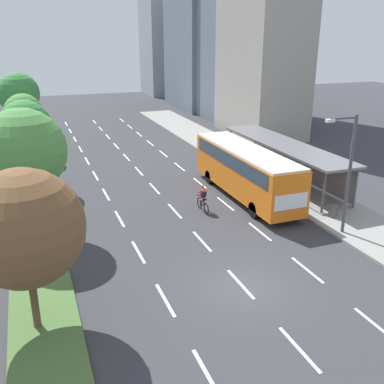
{
  "coord_description": "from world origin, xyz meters",
  "views": [
    {
      "loc": [
        -7.99,
        -14.71,
        10.41
      ],
      "look_at": [
        1.08,
        9.28,
        1.2
      ],
      "focal_mm": 40.99,
      "sensor_mm": 36.0,
      "label": 1
    }
  ],
  "objects_px": {
    "bus_shelter": "(286,158)",
    "median_tree_fourth": "(24,113)",
    "median_tree_fifth": "(18,93)",
    "median_tree_second": "(23,151)",
    "trash_bin": "(333,210)",
    "cyclist": "(203,199)",
    "median_tree_third": "(25,126)",
    "bus": "(245,168)",
    "streetlight": "(347,167)",
    "median_tree_nearest": "(24,228)"
  },
  "relations": [
    {
      "from": "bus",
      "to": "streetlight",
      "type": "height_order",
      "value": "streetlight"
    },
    {
      "from": "median_tree_second",
      "to": "bus_shelter",
      "type": "bearing_deg",
      "value": 10.64
    },
    {
      "from": "median_tree_second",
      "to": "median_tree_fifth",
      "type": "bearing_deg",
      "value": 90.32
    },
    {
      "from": "median_tree_third",
      "to": "cyclist",
      "type": "bearing_deg",
      "value": -39.95
    },
    {
      "from": "trash_bin",
      "to": "median_tree_nearest",
      "type": "bearing_deg",
      "value": -164.49
    },
    {
      "from": "median_tree_third",
      "to": "streetlight",
      "type": "height_order",
      "value": "streetlight"
    },
    {
      "from": "median_tree_nearest",
      "to": "median_tree_second",
      "type": "height_order",
      "value": "median_tree_second"
    },
    {
      "from": "median_tree_second",
      "to": "trash_bin",
      "type": "relative_size",
      "value": 8.13
    },
    {
      "from": "median_tree_second",
      "to": "median_tree_fourth",
      "type": "relative_size",
      "value": 1.22
    },
    {
      "from": "bus_shelter",
      "to": "cyclist",
      "type": "xyz_separation_m",
      "value": [
        -7.9,
        -3.17,
        -1.07
      ]
    },
    {
      "from": "median_tree_third",
      "to": "trash_bin",
      "type": "relative_size",
      "value": 7.32
    },
    {
      "from": "bus",
      "to": "median_tree_fifth",
      "type": "distance_m",
      "value": 27.4
    },
    {
      "from": "cyclist",
      "to": "median_tree_second",
      "type": "bearing_deg",
      "value": -178.91
    },
    {
      "from": "median_tree_fourth",
      "to": "median_tree_fifth",
      "type": "xyz_separation_m",
      "value": [
        -0.3,
        8.39,
        0.7
      ]
    },
    {
      "from": "bus",
      "to": "median_tree_fifth",
      "type": "height_order",
      "value": "median_tree_fifth"
    },
    {
      "from": "bus",
      "to": "median_tree_nearest",
      "type": "xyz_separation_m",
      "value": [
        -13.79,
        -10.03,
        2.05
      ]
    },
    {
      "from": "streetlight",
      "to": "cyclist",
      "type": "bearing_deg",
      "value": 134.8
    },
    {
      "from": "cyclist",
      "to": "median_tree_third",
      "type": "distance_m",
      "value": 13.32
    },
    {
      "from": "median_tree_third",
      "to": "median_tree_fifth",
      "type": "height_order",
      "value": "median_tree_fifth"
    },
    {
      "from": "bus_shelter",
      "to": "cyclist",
      "type": "bearing_deg",
      "value": -158.11
    },
    {
      "from": "median_tree_fourth",
      "to": "trash_bin",
      "type": "height_order",
      "value": "median_tree_fourth"
    },
    {
      "from": "cyclist",
      "to": "trash_bin",
      "type": "xyz_separation_m",
      "value": [
        6.82,
        -3.87,
        -0.22
      ]
    },
    {
      "from": "bus_shelter",
      "to": "bus",
      "type": "xyz_separation_m",
      "value": [
        -4.28,
        -1.72,
        0.2
      ]
    },
    {
      "from": "median_tree_third",
      "to": "streetlight",
      "type": "distance_m",
      "value": 20.97
    },
    {
      "from": "cyclist",
      "to": "bus_shelter",
      "type": "bearing_deg",
      "value": 21.89
    },
    {
      "from": "cyclist",
      "to": "median_tree_third",
      "type": "xyz_separation_m",
      "value": [
        -9.79,
        8.2,
        3.79
      ]
    },
    {
      "from": "bus",
      "to": "median_tree_nearest",
      "type": "height_order",
      "value": "median_tree_nearest"
    },
    {
      "from": "median_tree_third",
      "to": "median_tree_nearest",
      "type": "bearing_deg",
      "value": -91.32
    },
    {
      "from": "bus_shelter",
      "to": "median_tree_fourth",
      "type": "height_order",
      "value": "median_tree_fourth"
    },
    {
      "from": "median_tree_second",
      "to": "trash_bin",
      "type": "distance_m",
      "value": 17.73
    },
    {
      "from": "bus",
      "to": "median_tree_nearest",
      "type": "distance_m",
      "value": 17.18
    },
    {
      "from": "bus_shelter",
      "to": "bus",
      "type": "relative_size",
      "value": 1.23
    },
    {
      "from": "bus_shelter",
      "to": "median_tree_second",
      "type": "relative_size",
      "value": 2.0
    },
    {
      "from": "median_tree_fifth",
      "to": "cyclist",
      "type": "bearing_deg",
      "value": -67.91
    },
    {
      "from": "cyclist",
      "to": "median_tree_fifth",
      "type": "relative_size",
      "value": 0.27
    },
    {
      "from": "bus",
      "to": "streetlight",
      "type": "bearing_deg",
      "value": -73.41
    },
    {
      "from": "cyclist",
      "to": "trash_bin",
      "type": "relative_size",
      "value": 2.14
    },
    {
      "from": "bus",
      "to": "trash_bin",
      "type": "relative_size",
      "value": 13.28
    },
    {
      "from": "median_tree_third",
      "to": "median_tree_fourth",
      "type": "bearing_deg",
      "value": 90.37
    },
    {
      "from": "trash_bin",
      "to": "bus_shelter",
      "type": "bearing_deg",
      "value": 81.27
    },
    {
      "from": "median_tree_second",
      "to": "streetlight",
      "type": "relative_size",
      "value": 1.06
    },
    {
      "from": "median_tree_fifth",
      "to": "trash_bin",
      "type": "bearing_deg",
      "value": -59.56
    },
    {
      "from": "median_tree_fifth",
      "to": "median_tree_second",
      "type": "bearing_deg",
      "value": -89.68
    },
    {
      "from": "median_tree_nearest",
      "to": "trash_bin",
      "type": "bearing_deg",
      "value": 15.51
    },
    {
      "from": "median_tree_third",
      "to": "median_tree_fifth",
      "type": "xyz_separation_m",
      "value": [
        -0.35,
        16.78,
        0.24
      ]
    },
    {
      "from": "median_tree_fourth",
      "to": "median_tree_fifth",
      "type": "height_order",
      "value": "median_tree_fifth"
    },
    {
      "from": "median_tree_fifth",
      "to": "streetlight",
      "type": "distance_m",
      "value": 34.69
    },
    {
      "from": "bus_shelter",
      "to": "median_tree_third",
      "type": "distance_m",
      "value": 18.59
    },
    {
      "from": "median_tree_nearest",
      "to": "median_tree_second",
      "type": "distance_m",
      "value": 8.42
    },
    {
      "from": "bus",
      "to": "median_tree_second",
      "type": "relative_size",
      "value": 1.63
    }
  ]
}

